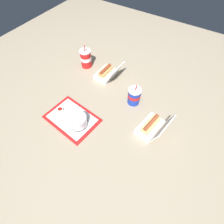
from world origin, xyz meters
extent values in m
plane|color=gray|center=(0.00, 0.00, 0.00)|extent=(3.20, 3.20, 0.00)
cube|color=red|center=(-0.21, -0.20, 0.01)|extent=(0.40, 0.30, 0.01)
cube|color=white|center=(-0.21, -0.20, 0.01)|extent=(0.35, 0.26, 0.00)
cylinder|color=black|center=(-0.14, -0.21, 0.02)|extent=(0.13, 0.13, 0.01)
cylinder|color=#BC7084|center=(-0.14, -0.21, 0.05)|extent=(0.10, 0.10, 0.06)
cylinder|color=silver|center=(-0.14, -0.21, 0.06)|extent=(0.13, 0.13, 0.08)
cylinder|color=white|center=(-0.33, -0.20, 0.03)|extent=(0.04, 0.04, 0.02)
cylinder|color=#9E140F|center=(-0.33, -0.20, 0.04)|extent=(0.03, 0.03, 0.01)
cube|color=white|center=(-0.29, -0.23, 0.02)|extent=(0.12, 0.12, 0.00)
cube|color=white|center=(-0.31, -0.14, 0.02)|extent=(0.11, 0.04, 0.00)
cube|color=white|center=(0.30, 0.03, 0.02)|extent=(0.15, 0.23, 0.04)
cube|color=white|center=(0.39, 0.02, 0.10)|extent=(0.08, 0.21, 0.12)
cube|color=#DBB770|center=(0.30, 0.03, 0.06)|extent=(0.08, 0.17, 0.03)
cylinder|color=#9E4728|center=(0.30, 0.03, 0.08)|extent=(0.05, 0.16, 0.03)
cylinder|color=yellow|center=(0.30, 0.03, 0.09)|extent=(0.03, 0.13, 0.01)
cube|color=white|center=(-0.26, 0.32, 0.02)|extent=(0.14, 0.19, 0.04)
cube|color=white|center=(-0.16, 0.31, 0.10)|extent=(0.07, 0.19, 0.12)
cube|color=tan|center=(-0.26, 0.32, 0.06)|extent=(0.06, 0.15, 0.03)
cylinder|color=brown|center=(-0.26, 0.32, 0.08)|extent=(0.03, 0.14, 0.03)
cylinder|color=yellow|center=(-0.26, 0.32, 0.09)|extent=(0.01, 0.12, 0.01)
cylinder|color=#1938B7|center=(0.09, 0.19, 0.07)|extent=(0.09, 0.09, 0.13)
cylinder|color=red|center=(0.09, 0.19, 0.08)|extent=(0.10, 0.10, 0.03)
cylinder|color=white|center=(0.09, 0.19, 0.14)|extent=(0.10, 0.10, 0.01)
cylinder|color=red|center=(0.10, 0.18, 0.17)|extent=(0.02, 0.02, 0.06)
cylinder|color=red|center=(-0.49, 0.34, 0.08)|extent=(0.10, 0.10, 0.15)
cylinder|color=white|center=(-0.49, 0.34, 0.09)|extent=(0.10, 0.10, 0.03)
cylinder|color=white|center=(-0.49, 0.34, 0.16)|extent=(0.10, 0.10, 0.01)
cylinder|color=red|center=(-0.48, 0.33, 0.19)|extent=(0.01, 0.01, 0.06)
camera|label=1|loc=(0.42, -0.65, 1.07)|focal=28.00mm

